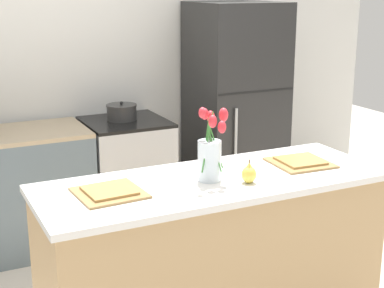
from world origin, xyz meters
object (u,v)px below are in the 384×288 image
object	(u,v)px
flower_vase	(210,152)
stove_range	(127,176)
refrigerator	(235,111)
cooking_pot	(122,112)
plate_setting_left	(109,192)
plate_setting_right	(300,162)
pear_figurine	(249,174)

from	to	relation	value
flower_vase	stove_range	bearing A→B (deg)	85.47
refrigerator	cooking_pot	xyz separation A→B (m)	(-0.96, 0.04, 0.07)
plate_setting_left	plate_setting_right	world-z (taller)	same
cooking_pot	plate_setting_left	bearing A→B (deg)	-111.24
stove_range	flower_vase	distance (m)	1.73
pear_figurine	cooking_pot	distance (m)	1.77
plate_setting_left	plate_setting_right	bearing A→B (deg)	0.00
refrigerator	cooking_pot	bearing A→B (deg)	177.86
flower_vase	plate_setting_right	world-z (taller)	flower_vase
stove_range	flower_vase	bearing A→B (deg)	-94.53
pear_figurine	plate_setting_left	size ratio (longest dim) A/B	0.38
flower_vase	pear_figurine	distance (m)	0.22
cooking_pot	flower_vase	bearing A→B (deg)	-93.93
flower_vase	cooking_pot	xyz separation A→B (m)	(0.11, 1.65, -0.13)
pear_figurine	flower_vase	bearing A→B (deg)	142.01
flower_vase	plate_setting_right	size ratio (longest dim) A/B	1.21
refrigerator	flower_vase	distance (m)	1.95
refrigerator	flower_vase	world-z (taller)	refrigerator
refrigerator	pear_figurine	xyz separation A→B (m)	(-0.92, -1.73, 0.10)
plate_setting_right	plate_setting_left	bearing A→B (deg)	180.00
stove_range	cooking_pot	world-z (taller)	cooking_pot
refrigerator	cooking_pot	distance (m)	0.97
plate_setting_right	pear_figurine	bearing A→B (deg)	-160.54
refrigerator	flower_vase	xyz separation A→B (m)	(-1.08, -1.61, 0.20)
flower_vase	pear_figurine	world-z (taller)	flower_vase
refrigerator	pear_figurine	distance (m)	1.97
stove_range	plate_setting_right	size ratio (longest dim) A/B	2.75
stove_range	flower_vase	world-z (taller)	flower_vase
cooking_pot	stove_range	bearing A→B (deg)	-68.84
pear_figurine	plate_setting_left	bearing A→B (deg)	167.58
cooking_pot	refrigerator	bearing A→B (deg)	-2.14
plate_setting_right	cooking_pot	size ratio (longest dim) A/B	1.39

